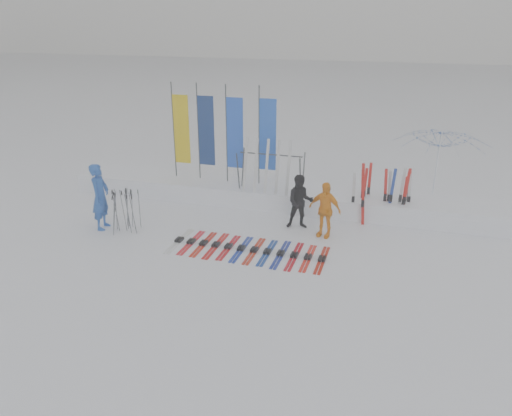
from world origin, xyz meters
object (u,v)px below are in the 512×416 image
(person_yellow, at_px, (325,210))
(ski_row, at_px, (248,249))
(tent_canopy, at_px, (437,169))
(ski_rack, at_px, (271,167))
(person_black, at_px, (300,202))
(person_blue, at_px, (100,197))

(person_yellow, xyz_separation_m, ski_row, (-1.76, -1.52, -0.76))
(tent_canopy, distance_m, ski_rack, 5.23)
(person_black, xyz_separation_m, person_yellow, (0.78, -0.39, -0.00))
(person_black, height_order, person_yellow, person_black)
(person_yellow, xyz_separation_m, tent_canopy, (3.00, 3.15, 0.52))
(ski_rack, bearing_deg, person_black, -45.85)
(ski_row, bearing_deg, person_black, 62.58)
(person_blue, distance_m, ski_rack, 5.20)
(person_black, bearing_deg, person_blue, -177.69)
(ski_row, bearing_deg, person_yellow, 40.69)
(person_black, xyz_separation_m, ski_row, (-0.99, -1.90, -0.77))
(ski_row, distance_m, ski_rack, 3.46)
(ski_row, bearing_deg, tent_canopy, 44.40)
(person_black, distance_m, ski_rack, 1.87)
(person_yellow, xyz_separation_m, ski_rack, (-2.01, 1.66, 0.59))
(person_blue, xyz_separation_m, ski_rack, (4.25, 2.96, 0.41))
(ski_row, height_order, ski_rack, ski_rack)
(person_black, xyz_separation_m, ski_rack, (-1.24, 1.27, 0.58))
(person_blue, height_order, person_yellow, person_blue)
(person_black, height_order, ski_rack, ski_rack)
(person_black, bearing_deg, ski_row, -132.24)
(tent_canopy, bearing_deg, person_blue, -154.32)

